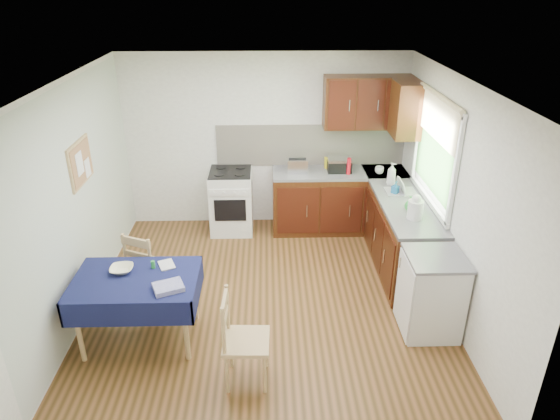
{
  "coord_description": "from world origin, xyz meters",
  "views": [
    {
      "loc": [
        0.02,
        -4.78,
        3.42
      ],
      "look_at": [
        0.16,
        0.14,
        1.09
      ],
      "focal_mm": 32.0,
      "sensor_mm": 36.0,
      "label": 1
    }
  ],
  "objects_px": {
    "dining_table": "(136,287)",
    "chair_near": "(241,337)",
    "kettle": "(415,208)",
    "chair_far": "(147,266)",
    "dish_rack": "(401,191)",
    "toaster": "(297,166)",
    "sandwich_press": "(339,164)"
  },
  "relations": [
    {
      "from": "dining_table",
      "to": "chair_near",
      "type": "height_order",
      "value": "chair_near"
    },
    {
      "from": "dining_table",
      "to": "kettle",
      "type": "distance_m",
      "value": 3.14
    },
    {
      "from": "chair_far",
      "to": "dish_rack",
      "type": "height_order",
      "value": "dish_rack"
    },
    {
      "from": "dining_table",
      "to": "chair_near",
      "type": "relative_size",
      "value": 1.31
    },
    {
      "from": "dining_table",
      "to": "toaster",
      "type": "bearing_deg",
      "value": 78.57
    },
    {
      "from": "chair_near",
      "to": "toaster",
      "type": "xyz_separation_m",
      "value": [
        0.67,
        3.0,
        0.51
      ]
    },
    {
      "from": "chair_far",
      "to": "sandwich_press",
      "type": "distance_m",
      "value": 3.02
    },
    {
      "from": "dining_table",
      "to": "sandwich_press",
      "type": "distance_m",
      "value": 3.39
    },
    {
      "from": "chair_near",
      "to": "dish_rack",
      "type": "bearing_deg",
      "value": -39.03
    },
    {
      "from": "toaster",
      "to": "sandwich_press",
      "type": "relative_size",
      "value": 0.86
    },
    {
      "from": "chair_near",
      "to": "dish_rack",
      "type": "xyz_separation_m",
      "value": [
        1.95,
        2.25,
        0.43
      ]
    },
    {
      "from": "dish_rack",
      "to": "dining_table",
      "type": "bearing_deg",
      "value": -128.93
    },
    {
      "from": "chair_near",
      "to": "toaster",
      "type": "distance_m",
      "value": 3.12
    },
    {
      "from": "dish_rack",
      "to": "toaster",
      "type": "bearing_deg",
      "value": 171.81
    },
    {
      "from": "chair_far",
      "to": "dining_table",
      "type": "bearing_deg",
      "value": 118.95
    },
    {
      "from": "dining_table",
      "to": "dish_rack",
      "type": "xyz_separation_m",
      "value": [
        3.0,
        1.65,
        0.29
      ]
    },
    {
      "from": "chair_far",
      "to": "chair_near",
      "type": "height_order",
      "value": "chair_near"
    },
    {
      "from": "toaster",
      "to": "kettle",
      "type": "xyz_separation_m",
      "value": [
        1.25,
        -1.49,
        0.03
      ]
    },
    {
      "from": "toaster",
      "to": "dish_rack",
      "type": "relative_size",
      "value": 0.74
    },
    {
      "from": "dish_rack",
      "to": "kettle",
      "type": "distance_m",
      "value": 0.75
    },
    {
      "from": "sandwich_press",
      "to": "kettle",
      "type": "relative_size",
      "value": 1.11
    },
    {
      "from": "dining_table",
      "to": "dish_rack",
      "type": "height_order",
      "value": "dish_rack"
    },
    {
      "from": "dish_rack",
      "to": "kettle",
      "type": "xyz_separation_m",
      "value": [
        -0.03,
        -0.74,
        0.11
      ]
    },
    {
      "from": "chair_far",
      "to": "kettle",
      "type": "bearing_deg",
      "value": -150.53
    },
    {
      "from": "dining_table",
      "to": "kettle",
      "type": "height_order",
      "value": "kettle"
    },
    {
      "from": "dining_table",
      "to": "toaster",
      "type": "height_order",
      "value": "toaster"
    },
    {
      "from": "toaster",
      "to": "kettle",
      "type": "height_order",
      "value": "kettle"
    },
    {
      "from": "dining_table",
      "to": "sandwich_press",
      "type": "xyz_separation_m",
      "value": [
        2.32,
        2.45,
        0.36
      ]
    },
    {
      "from": "toaster",
      "to": "dish_rack",
      "type": "distance_m",
      "value": 1.48
    },
    {
      "from": "chair_far",
      "to": "kettle",
      "type": "distance_m",
      "value": 3.09
    },
    {
      "from": "sandwich_press",
      "to": "chair_near",
      "type": "bearing_deg",
      "value": -94.66
    },
    {
      "from": "chair_near",
      "to": "dining_table",
      "type": "bearing_deg",
      "value": 62.14
    }
  ]
}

